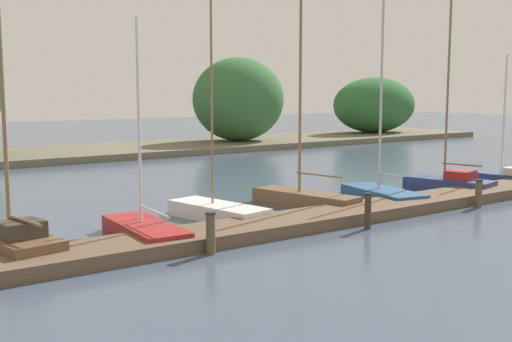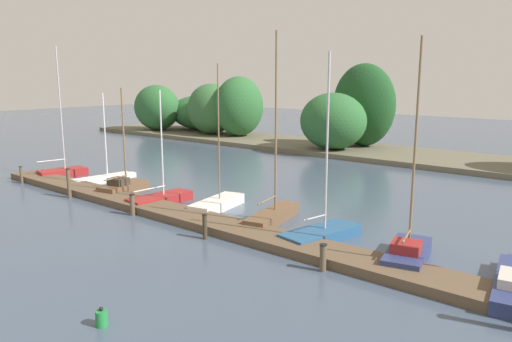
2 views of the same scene
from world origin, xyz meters
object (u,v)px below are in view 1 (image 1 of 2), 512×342
at_px(sailboat_4, 215,210).
at_px(sailboat_8, 506,178).
at_px(mooring_piling_4, 479,193).
at_px(sailboat_7, 448,182).
at_px(sailboat_2, 13,242).
at_px(sailboat_6, 380,192).
at_px(mooring_piling_2, 211,233).
at_px(sailboat_5, 302,195).
at_px(sailboat_3, 143,229).
at_px(mooring_piling_3, 368,211).

xyz_separation_m(sailboat_4, sailboat_8, (13.56, -1.19, 0.02)).
distance_m(sailboat_4, mooring_piling_4, 9.01).
distance_m(sailboat_7, mooring_piling_4, 3.27).
distance_m(sailboat_2, sailboat_6, 12.81).
height_order(sailboat_7, mooring_piling_2, sailboat_7).
xyz_separation_m(sailboat_5, mooring_piling_2, (-5.78, -3.50, 0.12)).
relative_size(sailboat_2, sailboat_3, 1.01).
relative_size(mooring_piling_3, mooring_piling_4, 1.09).
distance_m(sailboat_2, sailboat_5, 9.82).
relative_size(sailboat_6, mooring_piling_2, 7.20).
distance_m(sailboat_8, mooring_piling_4, 5.81).
bearing_deg(mooring_piling_4, sailboat_5, 143.21).
distance_m(sailboat_3, sailboat_7, 13.10).
height_order(sailboat_6, sailboat_7, sailboat_7).
bearing_deg(sailboat_3, sailboat_5, -76.52).
relative_size(sailboat_5, sailboat_8, 1.56).
distance_m(sailboat_2, sailboat_7, 16.42).
bearing_deg(sailboat_4, sailboat_5, -100.74).
bearing_deg(sailboat_6, sailboat_5, 87.69).
bearing_deg(mooring_piling_3, sailboat_4, 126.92).
xyz_separation_m(sailboat_2, sailboat_4, (6.28, 1.07, -0.11)).
distance_m(sailboat_3, sailboat_5, 6.55).
xyz_separation_m(sailboat_4, mooring_piling_2, (-2.29, -3.49, 0.23)).
bearing_deg(sailboat_3, sailboat_4, -65.57).
bearing_deg(sailboat_5, sailboat_7, -109.65).
bearing_deg(sailboat_8, sailboat_7, 75.85).
height_order(sailboat_2, sailboat_4, sailboat_4).
bearing_deg(sailboat_7, sailboat_5, 69.28).
bearing_deg(sailboat_4, sailboat_2, 88.87).
bearing_deg(sailboat_8, mooring_piling_2, 88.97).
height_order(sailboat_8, mooring_piling_3, sailboat_8).
bearing_deg(sailboat_7, mooring_piling_2, 88.78).
xyz_separation_m(sailboat_6, sailboat_8, (7.03, -0.45, -0.00)).
bearing_deg(sailboat_3, mooring_piling_4, -98.78).
height_order(sailboat_7, mooring_piling_4, sailboat_7).
relative_size(mooring_piling_2, mooring_piling_4, 1.07).
bearing_deg(sailboat_8, mooring_piling_3, 94.07).
distance_m(sailboat_6, mooring_piling_3, 4.78).
height_order(sailboat_2, mooring_piling_4, sailboat_2).
xyz_separation_m(sailboat_3, sailboat_6, (9.49, 0.40, 0.04)).
bearing_deg(mooring_piling_2, sailboat_7, 11.80).
relative_size(sailboat_6, sailboat_7, 0.95).
bearing_deg(sailboat_5, sailboat_6, -115.63).
distance_m(sailboat_4, mooring_piling_3, 4.69).
bearing_deg(sailboat_8, sailboat_3, 80.51).
relative_size(sailboat_7, mooring_piling_2, 7.58).
bearing_deg(sailboat_6, sailboat_7, -81.15).
relative_size(sailboat_2, mooring_piling_4, 6.09).
distance_m(sailboat_4, sailboat_6, 6.57).
relative_size(sailboat_8, mooring_piling_4, 5.61).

